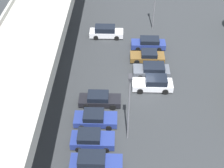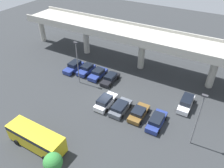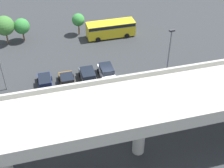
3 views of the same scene
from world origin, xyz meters
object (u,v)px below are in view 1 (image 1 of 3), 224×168
Objects in this scene: parked_car_6 at (148,56)px; parked_car_8 at (106,32)px; parked_car_3 at (99,99)px; parked_car_4 at (153,83)px; parked_car_1 at (92,139)px; parked_car_0 at (95,162)px; parked_car_2 at (95,118)px; parked_car_5 at (152,70)px; lamp_post_mid_lot at (155,0)px; lamp_post_near_aisle at (129,104)px; parked_car_7 at (149,43)px.

parked_car_6 is 8.08m from parked_car_8.
parked_car_3 is 6.83m from parked_car_4.
parked_car_1 is at bearing -91.56° from parked_car_8.
parked_car_2 is at bearing 93.80° from parked_car_0.
parked_car_0 reaches higher than parked_car_1.
parked_car_5 is (5.46, -6.26, 0.02)m from parked_car_3.
parked_car_2 is 21.23m from lamp_post_mid_lot.
parked_car_2 is 2.92m from parked_car_3.
parked_car_0 is at bearing 140.00° from lamp_post_near_aisle.
parked_car_2 is at bearing 159.14° from lamp_post_mid_lot.
parked_car_4 is at bearing 61.20° from parked_car_0.
parked_car_0 is 1.06× the size of parked_car_2.
parked_car_1 is 0.91× the size of parked_car_3.
parked_car_6 is 0.92× the size of parked_car_8.
parked_car_7 is 0.58× the size of lamp_post_mid_lot.
parked_car_0 reaches higher than parked_car_7.
parked_car_4 reaches higher than parked_car_0.
parked_car_1 is 0.95× the size of parked_car_2.
parked_car_4 is 1.06× the size of parked_car_5.
parked_car_8 is 0.60× the size of lamp_post_mid_lot.
parked_car_0 is at bearing 66.07° from parked_car_5.
parked_car_1 is 0.89× the size of parked_car_8.
parked_car_8 reaches higher than parked_car_1.
lamp_post_mid_lot reaches higher than parked_car_3.
parked_car_2 is 0.93× the size of parked_car_8.
parked_car_1 is 10.78m from parked_car_4.
parked_car_3 is 7.05m from lamp_post_near_aisle.
parked_car_4 is (8.48, -6.65, 0.07)m from parked_car_1.
parked_car_2 is 15.70m from parked_car_7.
parked_car_0 is at bearing 61.20° from parked_car_4.
parked_car_7 is 16.99m from lamp_post_near_aisle.
parked_car_2 is at bearing 40.97° from parked_car_4.
parked_car_7 is 6.64m from parked_car_8.
parked_car_3 is at bearing 61.43° from parked_car_7.
parked_car_7 reaches higher than parked_car_5.
parked_car_1 reaches higher than parked_car_3.
parked_car_4 reaches higher than parked_car_1.
parked_car_3 is (5.72, -0.40, -0.04)m from parked_car_1.
lamp_post_mid_lot is (8.13, -1.24, 4.11)m from parked_car_6.
lamp_post_mid_lot reaches higher than lamp_post_near_aisle.
parked_car_6 is 0.95× the size of parked_car_7.
parked_car_6 is (8.43, -5.90, -0.03)m from parked_car_3.
lamp_post_near_aisle is at bearing -29.52° from parked_car_2.
lamp_post_mid_lot reaches higher than parked_car_8.
parked_car_8 is at bearing 88.44° from parked_car_1.
lamp_post_mid_lot is at bearing -93.69° from parked_car_4.
lamp_post_mid_lot is (5.17, -0.94, 4.04)m from parked_car_7.
parked_car_4 is at bearing 51.89° from parked_car_1.
parked_car_0 reaches higher than parked_car_3.
parked_car_5 is 0.55× the size of lamp_post_near_aisle.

